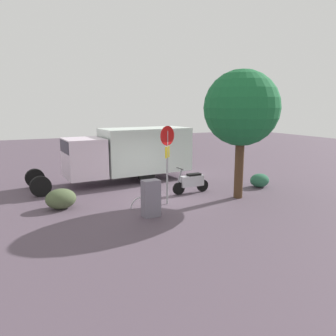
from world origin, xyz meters
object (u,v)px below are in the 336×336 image
Objects in this scene: motorcycle at (192,182)px; street_tree at (241,109)px; stop_sign at (167,153)px; utility_cabinet at (151,198)px; bike_rack_hoop at (141,207)px; box_truck_near at (128,152)px.

motorcycle is 3.86m from street_tree.
utility_cabinet is (1.15, 1.09, -1.42)m from stop_sign.
stop_sign is 3.60m from street_tree.
bike_rack_hoop is (-0.04, -1.13, -0.66)m from utility_cabinet.
street_tree is (-1.44, 1.50, 3.25)m from motorcycle.
street_tree is at bearing 173.60° from bike_rack_hoop.
stop_sign is at bearing 30.29° from motorcycle.
motorcycle is 2.13× the size of bike_rack_hoop.
street_tree is at bearing -171.36° from utility_cabinet.
street_tree reaches higher than bike_rack_hoop.
utility_cabinet is (1.04, 5.70, -0.89)m from box_truck_near.
box_truck_near is 1.56× the size of street_tree.
bike_rack_hoop is at bearing -91.83° from utility_cabinet.
motorcycle is at bearing 113.22° from box_truck_near.
box_truck_near is 2.67× the size of stop_sign.
stop_sign is at bearing -7.97° from street_tree.
stop_sign reaches higher than motorcycle.
motorcycle is at bearing -160.02° from bike_rack_hoop.
motorcycle is 2.55m from stop_sign.
box_truck_near is 4.60× the size of motorcycle.
box_truck_near is 6.31× the size of utility_cabinet.
street_tree is 4.05× the size of utility_cabinet.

